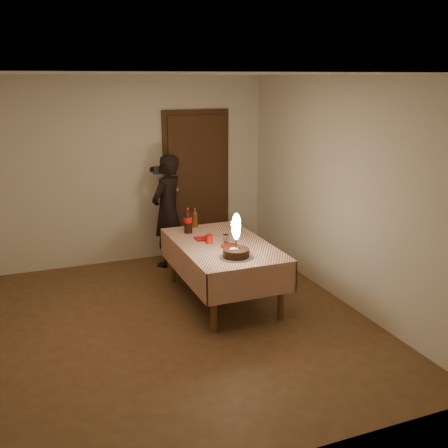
{
  "coord_description": "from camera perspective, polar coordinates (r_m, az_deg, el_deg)",
  "views": [
    {
      "loc": [
        -1.44,
        -4.96,
        2.57
      ],
      "look_at": [
        0.7,
        0.38,
        0.95
      ],
      "focal_mm": 42.0,
      "sensor_mm": 36.0,
      "label": 1
    }
  ],
  "objects": [
    {
      "name": "ground",
      "position": [
        5.77,
        -5.11,
        -10.8
      ],
      "size": [
        4.0,
        4.5,
        0.01
      ],
      "primitive_type": "cube",
      "color": "brown",
      "rests_on": "ground"
    },
    {
      "name": "room_shell",
      "position": [
        5.33,
        -5.43,
        5.74
      ],
      "size": [
        4.04,
        4.54,
        2.62
      ],
      "color": "beige",
      "rests_on": "ground"
    },
    {
      "name": "dining_table",
      "position": [
        6.13,
        -0.17,
        -2.96
      ],
      "size": [
        1.02,
        1.72,
        0.7
      ],
      "color": "brown",
      "rests_on": "ground"
    },
    {
      "name": "birthday_cake",
      "position": [
        5.6,
        1.33,
        -2.52
      ],
      "size": [
        0.36,
        0.36,
        0.49
      ],
      "color": "white",
      "rests_on": "dining_table"
    },
    {
      "name": "red_plate",
      "position": [
        5.99,
        0.68,
        -2.4
      ],
      "size": [
        0.22,
        0.22,
        0.01
      ],
      "primitive_type": "cylinder",
      "color": "#B1130C",
      "rests_on": "dining_table"
    },
    {
      "name": "red_cup",
      "position": [
        6.09,
        -1.61,
        -1.65
      ],
      "size": [
        0.08,
        0.08,
        0.1
      ],
      "primitive_type": "cylinder",
      "color": "#AC170B",
      "rests_on": "dining_table"
    },
    {
      "name": "clear_cup",
      "position": [
        6.13,
        0.2,
        -1.58
      ],
      "size": [
        0.07,
        0.07,
        0.09
      ],
      "primitive_type": "cylinder",
      "color": "silver",
      "rests_on": "dining_table"
    },
    {
      "name": "napkin_stack",
      "position": [
        6.24,
        -2.43,
        -1.61
      ],
      "size": [
        0.15,
        0.15,
        0.02
      ],
      "primitive_type": "cube",
      "color": "red",
      "rests_on": "dining_table"
    },
    {
      "name": "cola_bottle",
      "position": [
        6.47,
        -3.94,
        0.33
      ],
      "size": [
        0.1,
        0.1,
        0.32
      ],
      "color": "black",
      "rests_on": "dining_table"
    },
    {
      "name": "amber_bottle_left",
      "position": [
        6.72,
        -3.18,
        0.61
      ],
      "size": [
        0.06,
        0.06,
        0.25
      ],
      "color": "#512B0E",
      "rests_on": "dining_table"
    },
    {
      "name": "photographer",
      "position": [
        7.29,
        -6.19,
        1.47
      ],
      "size": [
        0.68,
        0.65,
        1.57
      ],
      "color": "black",
      "rests_on": "ground"
    }
  ]
}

